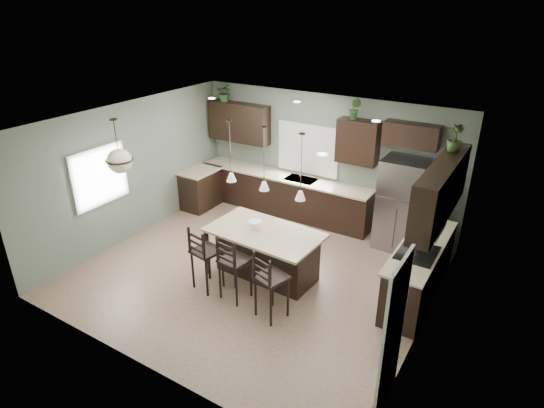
% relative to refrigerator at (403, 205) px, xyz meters
% --- Properties ---
extents(ground, '(6.00, 6.00, 0.00)m').
position_rel_refrigerator_xyz_m(ground, '(-1.92, -2.31, -0.93)').
color(ground, '#9E8466').
rests_on(ground, ground).
extents(pantry_door, '(0.04, 0.82, 2.04)m').
position_rel_refrigerator_xyz_m(pantry_door, '(1.05, -3.86, 0.09)').
color(pantry_door, white).
rests_on(pantry_door, ground).
extents(window_back, '(1.35, 0.02, 1.00)m').
position_rel_refrigerator_xyz_m(window_back, '(-2.32, 0.42, 0.62)').
color(window_back, white).
rests_on(window_back, room_shell).
extents(window_left, '(0.02, 1.10, 1.00)m').
position_rel_refrigerator_xyz_m(window_left, '(-4.91, -3.11, 0.62)').
color(window_left, white).
rests_on(window_left, room_shell).
extents(left_return_cabs, '(0.60, 0.90, 0.90)m').
position_rel_refrigerator_xyz_m(left_return_cabs, '(-4.62, -0.61, -0.48)').
color(left_return_cabs, black).
rests_on(left_return_cabs, ground).
extents(left_return_countertop, '(0.66, 0.96, 0.04)m').
position_rel_refrigerator_xyz_m(left_return_countertop, '(-4.60, -0.61, -0.01)').
color(left_return_countertop, '#BDB38F').
rests_on(left_return_countertop, left_return_cabs).
extents(back_lower_cabs, '(4.20, 0.60, 0.90)m').
position_rel_refrigerator_xyz_m(back_lower_cabs, '(-2.77, 0.14, -0.48)').
color(back_lower_cabs, black).
rests_on(back_lower_cabs, ground).
extents(back_countertop, '(4.20, 0.66, 0.04)m').
position_rel_refrigerator_xyz_m(back_countertop, '(-2.77, 0.12, -0.01)').
color(back_countertop, '#BDB38F').
rests_on(back_countertop, back_lower_cabs).
extents(sink_inset, '(0.70, 0.45, 0.01)m').
position_rel_refrigerator_xyz_m(sink_inset, '(-2.32, 0.12, 0.01)').
color(sink_inset, gray).
rests_on(sink_inset, back_countertop).
extents(faucet, '(0.02, 0.02, 0.28)m').
position_rel_refrigerator_xyz_m(faucet, '(-2.32, 0.09, 0.16)').
color(faucet, silver).
rests_on(faucet, back_countertop).
extents(back_upper_left, '(1.55, 0.34, 0.90)m').
position_rel_refrigerator_xyz_m(back_upper_left, '(-4.07, 0.27, 1.02)').
color(back_upper_left, black).
rests_on(back_upper_left, room_shell).
extents(back_upper_right, '(0.85, 0.34, 0.90)m').
position_rel_refrigerator_xyz_m(back_upper_right, '(-1.12, 0.27, 1.02)').
color(back_upper_right, black).
rests_on(back_upper_right, room_shell).
extents(fridge_header, '(1.05, 0.34, 0.45)m').
position_rel_refrigerator_xyz_m(fridge_header, '(-0.07, 0.27, 1.32)').
color(fridge_header, black).
rests_on(fridge_header, room_shell).
extents(right_lower_cabs, '(0.60, 2.35, 0.90)m').
position_rel_refrigerator_xyz_m(right_lower_cabs, '(0.78, -1.44, -0.48)').
color(right_lower_cabs, black).
rests_on(right_lower_cabs, ground).
extents(right_countertop, '(0.66, 2.35, 0.04)m').
position_rel_refrigerator_xyz_m(right_countertop, '(0.76, -1.44, -0.01)').
color(right_countertop, '#BDB38F').
rests_on(right_countertop, right_lower_cabs).
extents(cooktop, '(0.58, 0.75, 0.02)m').
position_rel_refrigerator_xyz_m(cooktop, '(0.76, -1.71, 0.02)').
color(cooktop, black).
rests_on(cooktop, right_countertop).
extents(wall_oven_front, '(0.01, 0.72, 0.60)m').
position_rel_refrigerator_xyz_m(wall_oven_front, '(0.47, -1.71, -0.48)').
color(wall_oven_front, gray).
rests_on(wall_oven_front, right_lower_cabs).
extents(right_upper_cabs, '(0.34, 2.35, 0.90)m').
position_rel_refrigerator_xyz_m(right_upper_cabs, '(0.91, -1.44, 1.02)').
color(right_upper_cabs, black).
rests_on(right_upper_cabs, room_shell).
extents(microwave, '(0.40, 0.75, 0.40)m').
position_rel_refrigerator_xyz_m(microwave, '(0.86, -1.71, 0.62)').
color(microwave, gray).
rests_on(microwave, right_upper_cabs).
extents(refrigerator, '(0.90, 0.74, 1.85)m').
position_rel_refrigerator_xyz_m(refrigerator, '(0.00, 0.00, 0.00)').
color(refrigerator, gray).
rests_on(refrigerator, ground).
extents(kitchen_island, '(2.03, 1.22, 0.92)m').
position_rel_refrigerator_xyz_m(kitchen_island, '(-1.71, -2.35, -0.46)').
color(kitchen_island, black).
rests_on(kitchen_island, ground).
extents(serving_dish, '(0.24, 0.24, 0.14)m').
position_rel_refrigerator_xyz_m(serving_dish, '(-1.91, -2.34, 0.07)').
color(serving_dish, white).
rests_on(serving_dish, kitchen_island).
extents(bar_stool_left, '(0.51, 0.51, 1.19)m').
position_rel_refrigerator_xyz_m(bar_stool_left, '(-2.37, -3.14, -0.33)').
color(bar_stool_left, black).
rests_on(bar_stool_left, ground).
extents(bar_stool_center, '(0.49, 0.49, 1.20)m').
position_rel_refrigerator_xyz_m(bar_stool_center, '(-1.79, -3.13, -0.33)').
color(bar_stool_center, black).
rests_on(bar_stool_center, ground).
extents(bar_stool_right, '(0.54, 0.54, 1.18)m').
position_rel_refrigerator_xyz_m(bar_stool_right, '(-1.02, -3.23, -0.33)').
color(bar_stool_right, black).
rests_on(bar_stool_right, ground).
extents(pendant_left, '(0.17, 0.17, 1.10)m').
position_rel_refrigerator_xyz_m(pendant_left, '(-2.41, -2.31, 1.32)').
color(pendant_left, silver).
rests_on(pendant_left, room_shell).
extents(pendant_center, '(0.17, 0.17, 1.10)m').
position_rel_refrigerator_xyz_m(pendant_center, '(-1.71, -2.35, 1.32)').
color(pendant_center, white).
rests_on(pendant_center, room_shell).
extents(pendant_right, '(0.17, 0.17, 1.10)m').
position_rel_refrigerator_xyz_m(pendant_right, '(-1.01, -2.38, 1.32)').
color(pendant_right, white).
rests_on(pendant_right, room_shell).
extents(chandelier, '(0.47, 0.47, 0.97)m').
position_rel_refrigerator_xyz_m(chandelier, '(-4.08, -3.27, 1.39)').
color(chandelier, beige).
rests_on(chandelier, room_shell).
extents(plant_back_left, '(0.46, 0.43, 0.42)m').
position_rel_refrigerator_xyz_m(plant_back_left, '(-4.43, 0.24, 1.69)').
color(plant_back_left, '#294E22').
rests_on(plant_back_left, back_upper_left).
extents(plant_back_right, '(0.24, 0.20, 0.43)m').
position_rel_refrigerator_xyz_m(plant_back_right, '(-1.23, 0.24, 1.69)').
color(plant_back_right, '#2D5324').
rests_on(plant_back_right, back_upper_right).
extents(plant_right_wall, '(0.29, 0.29, 0.42)m').
position_rel_refrigerator_xyz_m(plant_right_wall, '(0.88, -0.82, 1.69)').
color(plant_right_wall, '#365324').
rests_on(plant_right_wall, right_upper_cabs).
extents(room_shell, '(6.00, 6.00, 6.00)m').
position_rel_refrigerator_xyz_m(room_shell, '(-1.92, -2.31, 0.77)').
color(room_shell, slate).
rests_on(room_shell, ground).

